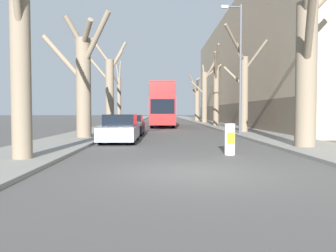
% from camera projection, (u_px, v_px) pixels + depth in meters
% --- Properties ---
extents(ground_plane, '(300.00, 300.00, 0.00)m').
position_uv_depth(ground_plane, '(195.00, 173.00, 8.41)').
color(ground_plane, '#4C4947').
extents(sidewalk_left, '(3.30, 120.00, 0.12)m').
position_uv_depth(sidewalk_left, '(133.00, 120.00, 58.20)').
color(sidewalk_left, gray).
rests_on(sidewalk_left, ground).
extents(sidewalk_right, '(3.30, 120.00, 0.12)m').
position_uv_depth(sidewalk_right, '(197.00, 120.00, 58.49)').
color(sidewalk_right, gray).
rests_on(sidewalk_right, ground).
extents(building_facade_right, '(10.08, 48.08, 13.87)m').
position_uv_depth(building_facade_right, '(263.00, 70.00, 41.78)').
color(building_facade_right, tan).
rests_on(building_facade_right, ground).
extents(street_tree_left_0, '(4.35, 2.01, 8.13)m').
position_uv_depth(street_tree_left_0, '(24.00, 34.00, 9.91)').
color(street_tree_left_0, '#7A6B56').
rests_on(street_tree_left_0, ground).
extents(street_tree_left_1, '(4.38, 3.25, 6.96)m').
position_uv_depth(street_tree_left_1, '(83.00, 79.00, 18.54)').
color(street_tree_left_1, '#7A6B56').
rests_on(street_tree_left_1, ground).
extents(street_tree_left_2, '(3.27, 2.44, 7.80)m').
position_uv_depth(street_tree_left_2, '(110.00, 88.00, 27.46)').
color(street_tree_left_2, '#7A6B56').
rests_on(street_tree_left_2, ground).
extents(street_tree_left_3, '(1.17, 3.45, 7.39)m').
position_uv_depth(street_tree_left_3, '(119.00, 97.00, 35.29)').
color(street_tree_left_3, '#7A6B56').
rests_on(street_tree_left_3, ground).
extents(street_tree_right_0, '(3.66, 2.91, 8.35)m').
position_uv_depth(street_tree_right_0, '(308.00, 66.00, 13.44)').
color(street_tree_right_0, '#7A6B56').
rests_on(street_tree_right_0, ground).
extents(street_tree_right_1, '(3.29, 4.71, 7.35)m').
position_uv_depth(street_tree_right_1, '(244.00, 87.00, 23.61)').
color(street_tree_right_1, '#7A6B56').
rests_on(street_tree_right_1, ground).
extents(street_tree_right_2, '(1.02, 5.45, 8.27)m').
position_uv_depth(street_tree_right_2, '(216.00, 91.00, 34.63)').
color(street_tree_right_2, '#7A6B56').
rests_on(street_tree_right_2, ground).
extents(street_tree_right_3, '(4.64, 3.86, 8.57)m').
position_uv_depth(street_tree_right_3, '(205.00, 93.00, 44.53)').
color(street_tree_right_3, '#7A6B56').
rests_on(street_tree_right_3, ground).
extents(street_tree_right_4, '(1.89, 3.81, 7.60)m').
position_uv_depth(street_tree_right_4, '(197.00, 100.00, 54.43)').
color(street_tree_right_4, '#7A6B56').
rests_on(street_tree_right_4, ground).
extents(double_decker_bus, '(2.47, 10.61, 4.37)m').
position_uv_depth(double_decker_bus, '(162.00, 103.00, 34.66)').
color(double_decker_bus, red).
rests_on(double_decker_bus, ground).
extents(parked_car_0, '(1.77, 4.48, 1.43)m').
position_uv_depth(parked_car_0, '(120.00, 129.00, 17.02)').
color(parked_car_0, '#9EA3AD').
rests_on(parked_car_0, ground).
extents(parked_car_1, '(1.88, 4.14, 1.35)m').
position_uv_depth(parked_car_1, '(130.00, 125.00, 22.34)').
color(parked_car_1, black).
rests_on(parked_car_1, ground).
extents(lamp_post, '(1.40, 0.20, 8.71)m').
position_uv_depth(lamp_post, '(239.00, 63.00, 21.98)').
color(lamp_post, '#4C4F54').
rests_on(lamp_post, ground).
extents(traffic_bollard, '(0.37, 0.38, 1.14)m').
position_uv_depth(traffic_bollard, '(230.00, 139.00, 11.87)').
color(traffic_bollard, white).
rests_on(traffic_bollard, ground).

